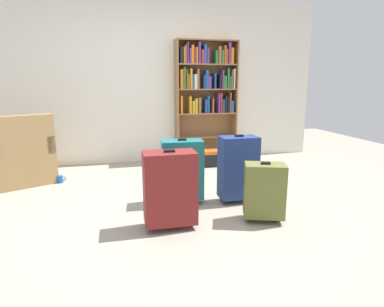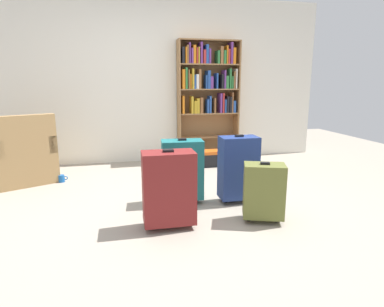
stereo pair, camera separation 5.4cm
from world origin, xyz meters
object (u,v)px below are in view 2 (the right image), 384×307
Objects in this scene: suitcase_navy_blue at (238,168)px; mug at (62,178)px; suitcase_dark_red at (169,188)px; suitcase_olive at (264,191)px; storage_box at (216,157)px; armchair at (24,158)px; bookshelf at (208,91)px; suitcase_teal at (182,170)px.

mug is at bearing 149.39° from suitcase_navy_blue.
suitcase_olive is (0.88, -0.07, -0.07)m from suitcase_dark_red.
armchair is at bearing -174.74° from storage_box.
storage_box is (2.23, 0.37, 0.08)m from mug.
bookshelf reaches higher than storage_box.
mug is 1.80m from suitcase_teal.
suitcase_teal is (-0.80, -1.88, -0.78)m from bookshelf.
suitcase_dark_red reaches higher than suitcase_olive.
bookshelf reaches higher than mug.
suitcase_navy_blue reaches higher than suitcase_olive.
armchair is at bearing 151.97° from suitcase_navy_blue.
suitcase_teal is at bearing -32.60° from armchair.
armchair reaches higher than suitcase_navy_blue.
bookshelf reaches higher than suitcase_teal.
suitcase_navy_blue is at bearing -98.31° from storage_box.
suitcase_navy_blue reaches higher than suitcase_teal.
storage_box is at bearing 81.69° from suitcase_navy_blue.
bookshelf is 2.09× the size of armchair.
suitcase_dark_red is (1.17, -1.66, 0.33)m from mug.
bookshelf is 3.99× the size of storage_box.
mug is 0.21× the size of suitcase_olive.
bookshelf reaches higher than armchair.
armchair is 7.73× the size of mug.
suitcase_dark_red is at bearing -117.57° from storage_box.
mug is at bearing 139.86° from suitcase_olive.
mug is 2.06m from suitcase_dark_red.
armchair is at bearing 143.52° from suitcase_olive.
bookshelf is 2.14m from suitcase_navy_blue.
suitcase_navy_blue is 0.55m from suitcase_olive.
suitcase_dark_red is (-1.06, -2.04, 0.24)m from storage_box.
bookshelf is 2.68× the size of suitcase_dark_red.
suitcase_dark_red is at bearing -54.86° from mug.
armchair reaches higher than suitcase_dark_red.
suitcase_teal is at bearing -119.67° from storage_box.
suitcase_navy_blue reaches higher than mug.
mug is at bearing -15.29° from armchair.
mug is (-2.21, -0.80, -1.10)m from bookshelf.
suitcase_olive is at bearing -36.48° from armchair.
mug is 0.16× the size of suitcase_navy_blue.
suitcase_olive is (2.05, -1.73, 0.25)m from mug.
storage_box is at bearing -87.24° from bookshelf.
armchair reaches higher than mug.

